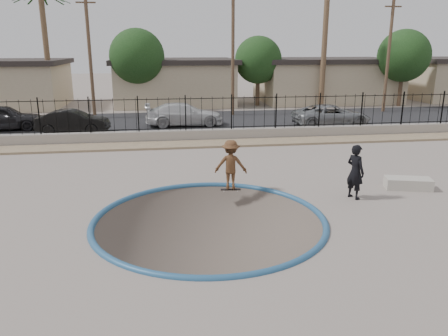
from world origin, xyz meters
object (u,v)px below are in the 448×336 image
concrete_ledge (408,183)px  car_d (331,115)px  videographer (355,172)px  car_b (73,121)px  car_c (184,114)px  skateboard (231,190)px  skater (231,167)px  car_a (3,117)px

concrete_ledge → car_d: (1.99, 12.47, 0.52)m
videographer → car_b: bearing=16.3°
car_c → car_d: size_ratio=1.00×
skateboard → concrete_ledge: (6.44, -0.67, 0.15)m
car_b → videographer: bearing=-135.2°
concrete_ledge → car_b: 18.72m
skater → car_a: 17.93m
skateboard → skater: bearing=51.2°
videographer → car_d: bearing=-43.4°
skateboard → car_d: (8.43, 11.80, 0.67)m
videographer → concrete_ledge: (2.40, 0.67, -0.74)m
videographer → car_a: bearing=22.3°
skateboard → car_c: car_c is taller
skateboard → car_c: size_ratio=0.15×
skateboard → car_b: bearing=128.7°
videographer → skater: bearing=46.7°
videographer → car_a: (-15.95, 14.74, -0.13)m
skater → concrete_ledge: size_ratio=1.10×
skateboard → car_b: 14.01m
videographer → car_d: videographer is taller
car_a → car_b: (4.39, -1.60, -0.09)m
skater → videographer: videographer is taller
concrete_ledge → videographer: bearing=-164.4°
skater → car_c: bearing=-73.5°
skater → skateboard: skater is taller
car_b → car_c: 6.82m
car_d → concrete_ledge: bearing=168.2°
concrete_ledge → car_a: 23.13m
skater → car_a: bearing=-35.7°
skater → videographer: 4.26m
car_a → car_c: car_a is taller
skater → car_b: (-7.52, 11.80, -0.16)m
skateboard → videographer: bearing=-12.1°
concrete_ledge → car_d: size_ratio=0.32×
skater → skateboard: 0.83m
skater → car_d: (8.43, 11.80, -0.16)m
videographer → car_c: videographer is taller
skater → car_c: skater is taller
skateboard → car_d: 14.52m
car_c → videographer: bearing=-162.9°
car_a → skater: bearing=-143.3°
concrete_ledge → skater: bearing=174.1°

